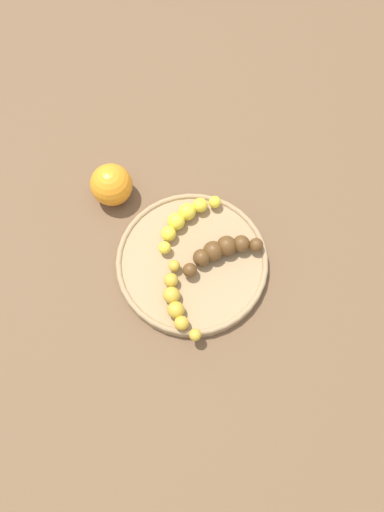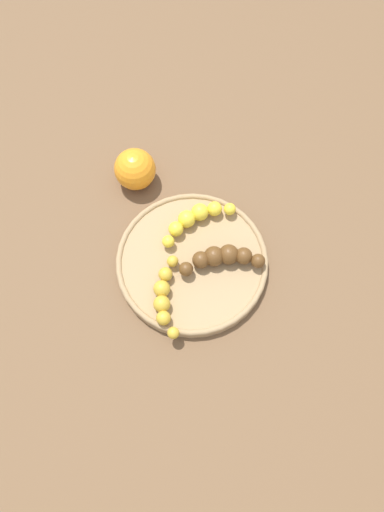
{
  "view_description": "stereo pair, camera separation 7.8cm",
  "coord_description": "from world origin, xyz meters",
  "px_view_note": "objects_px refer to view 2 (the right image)",
  "views": [
    {
      "loc": [
        -0.29,
        -0.04,
        0.76
      ],
      "look_at": [
        0.0,
        0.0,
        0.04
      ],
      "focal_mm": 32.6,
      "sensor_mm": 36.0,
      "label": 1
    },
    {
      "loc": [
        -0.27,
        -0.12,
        0.76
      ],
      "look_at": [
        0.0,
        0.0,
        0.04
      ],
      "focal_mm": 32.6,
      "sensor_mm": 36.0,
      "label": 2
    }
  ],
  "objects_px": {
    "banana_overripe": "(222,258)",
    "banana_spotted": "(165,296)",
    "fruit_bowl": "(192,262)",
    "banana_yellow": "(195,218)",
    "orange_fruit": "(135,169)"
  },
  "relations": [
    {
      "from": "banana_yellow",
      "to": "fruit_bowl",
      "type": "bearing_deg",
      "value": 145.56
    },
    {
      "from": "fruit_bowl",
      "to": "banana_overripe",
      "type": "relative_size",
      "value": 2.09
    },
    {
      "from": "banana_overripe",
      "to": "orange_fruit",
      "type": "height_order",
      "value": "orange_fruit"
    },
    {
      "from": "banana_yellow",
      "to": "banana_spotted",
      "type": "bearing_deg",
      "value": 130.46
    },
    {
      "from": "fruit_bowl",
      "to": "orange_fruit",
      "type": "distance_m",
      "value": 0.2
    },
    {
      "from": "banana_yellow",
      "to": "orange_fruit",
      "type": "xyz_separation_m",
      "value": [
        0.05,
        0.14,
        0.0
      ]
    },
    {
      "from": "banana_overripe",
      "to": "banana_spotted",
      "type": "xyz_separation_m",
      "value": [
        -0.1,
        0.06,
        -0.0
      ]
    },
    {
      "from": "banana_overripe",
      "to": "banana_spotted",
      "type": "distance_m",
      "value": 0.11
    },
    {
      "from": "orange_fruit",
      "to": "banana_overripe",
      "type": "bearing_deg",
      "value": -115.09
    },
    {
      "from": "banana_spotted",
      "to": "banana_yellow",
      "type": "bearing_deg",
      "value": -110.72
    },
    {
      "from": "fruit_bowl",
      "to": "banana_spotted",
      "type": "xyz_separation_m",
      "value": [
        -0.08,
        0.01,
        0.02
      ]
    },
    {
      "from": "fruit_bowl",
      "to": "orange_fruit",
      "type": "xyz_separation_m",
      "value": [
        0.12,
        0.16,
        0.03
      ]
    },
    {
      "from": "banana_overripe",
      "to": "banana_spotted",
      "type": "height_order",
      "value": "banana_overripe"
    },
    {
      "from": "fruit_bowl",
      "to": "banana_overripe",
      "type": "distance_m",
      "value": 0.06
    },
    {
      "from": "orange_fruit",
      "to": "fruit_bowl",
      "type": "bearing_deg",
      "value": -125.27
    }
  ]
}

